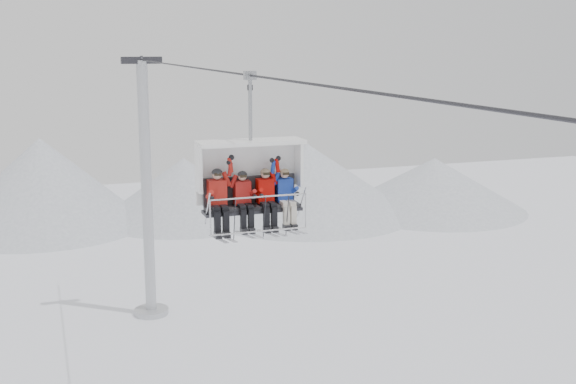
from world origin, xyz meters
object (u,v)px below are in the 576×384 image
object	(u,v)px
skier_center_left	(243,198)
skier_center_right	(266,196)
skier_far_right	(286,195)
chairlift_carrier	(249,175)
lift_tower_right	(147,208)
skier_far_left	(218,198)

from	to	relation	value
skier_center_left	skier_center_right	bearing A→B (deg)	0.33
skier_center_right	skier_far_right	xyz separation A→B (m)	(0.53, -0.00, -0.02)
chairlift_carrier	skier_center_left	distance (m)	0.67
chairlift_carrier	lift_tower_right	bearing A→B (deg)	90.00
skier_center_left	skier_center_right	world-z (taller)	skier_center_right
lift_tower_right	skier_center_right	size ratio (longest dim) A/B	7.98
lift_tower_right	skier_far_right	world-z (taller)	lift_tower_right
skier_far_left	chairlift_carrier	bearing A→B (deg)	18.40
skier_far_left	skier_center_left	world-z (taller)	skier_far_left
skier_far_left	skier_center_right	xyz separation A→B (m)	(1.27, -0.01, -0.03)
skier_far_right	skier_far_left	bearing A→B (deg)	179.64
chairlift_carrier	skier_center_right	world-z (taller)	chairlift_carrier
lift_tower_right	chairlift_carrier	bearing A→B (deg)	-90.00
skier_far_left	skier_center_left	xyz separation A→B (m)	(0.66, -0.01, -0.04)
chairlift_carrier	skier_far_right	bearing A→B (deg)	-19.77
lift_tower_right	chairlift_carrier	size ratio (longest dim) A/B	3.38
lift_tower_right	skier_center_left	xyz separation A→B (m)	(-0.26, -19.29, 4.44)
lift_tower_right	skier_far_right	bearing A→B (deg)	-87.38
skier_far_right	chairlift_carrier	bearing A→B (deg)	160.23
lift_tower_right	skier_far_right	distance (m)	19.81
skier_center_right	skier_far_right	world-z (taller)	skier_center_right
skier_far_left	skier_far_right	size ratio (longest dim) A/B	1.06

